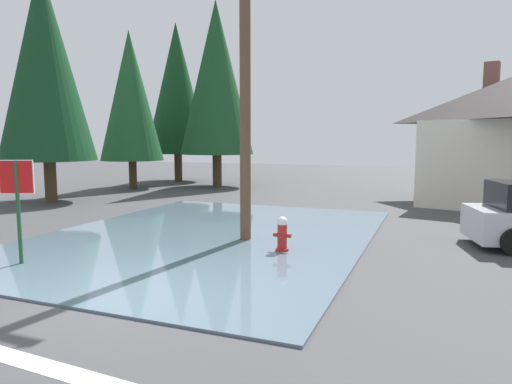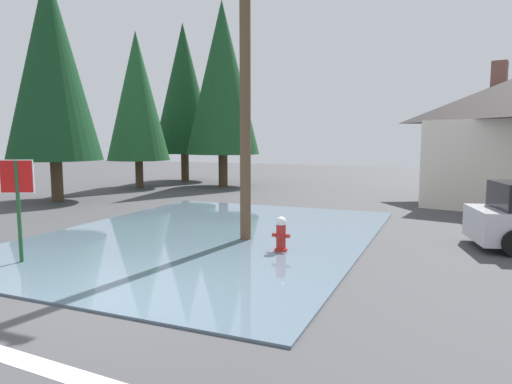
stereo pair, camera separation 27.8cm
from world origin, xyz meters
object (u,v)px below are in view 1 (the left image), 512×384
Objects in this scene: pine_tree_mid_left at (216,78)px; stop_sign_near at (17,191)px; utility_pole at (245,58)px; pine_tree_short_left at (130,96)px; pine_tree_tall_left at (44,64)px; pine_tree_far_center at (177,89)px; fire_hydrant at (282,235)px.

stop_sign_near is at bearing -78.45° from pine_tree_mid_left.
stop_sign_near is 6.08m from utility_pole.
pine_tree_tall_left is at bearing -88.96° from pine_tree_short_left.
utility_pole is 17.80m from pine_tree_far_center.
stop_sign_near is 0.22× the size of pine_tree_mid_left.
pine_tree_mid_left reaches higher than pine_tree_tall_left.
utility_pole reaches higher than stop_sign_near.
stop_sign_near is 19.93m from pine_tree_far_center.
pine_tree_mid_left is at bearing 64.52° from pine_tree_tall_left.
stop_sign_near is 5.79m from fire_hydrant.
pine_tree_tall_left is at bearing 158.05° from fire_hydrant.
fire_hydrant is at bearing -33.23° from utility_pole.
pine_tree_mid_left is 4.70m from pine_tree_short_left.
pine_tree_far_center reaches higher than stop_sign_near.
pine_tree_short_left is at bearing 117.87° from stop_sign_near.
utility_pole is 14.55m from pine_tree_short_left.
fire_hydrant is 0.10× the size of pine_tree_short_left.
stop_sign_near is 0.23× the size of pine_tree_tall_left.
utility_pole is 0.92× the size of pine_tree_far_center.
fire_hydrant is 0.09× the size of pine_tree_far_center.
pine_tree_tall_left reaches higher than fire_hydrant.
pine_tree_far_center is (0.17, 4.47, 0.82)m from pine_tree_short_left.
pine_tree_mid_left reaches higher than pine_tree_short_left.
pine_tree_short_left reaches higher than stop_sign_near.
stop_sign_near reaches higher than fire_hydrant.
utility_pole is at bearing 48.03° from stop_sign_near.
utility_pole is at bearing -42.37° from pine_tree_short_left.
pine_tree_mid_left is (3.87, 8.13, 0.21)m from pine_tree_tall_left.
pine_tree_tall_left is 1.17× the size of pine_tree_short_left.
pine_tree_mid_left is at bearing 101.55° from stop_sign_near.
pine_tree_tall_left is at bearing 159.57° from utility_pole.
pine_tree_tall_left is (-7.14, 7.86, 4.16)m from stop_sign_near.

